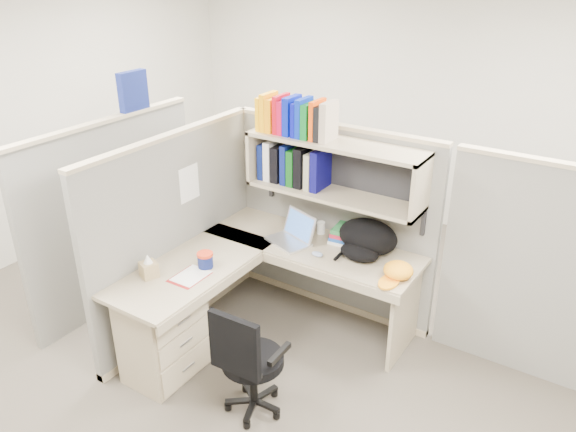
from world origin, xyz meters
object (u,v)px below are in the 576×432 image
Objects in this scene: laptop at (288,229)px; task_chair at (250,377)px; desk at (204,311)px; backpack at (364,240)px; snack_canister at (205,260)px.

task_chair is at bearing -50.57° from laptop.
laptop is at bearing 73.17° from desk.
laptop is 0.61m from backpack.
backpack is 1.19m from snack_canister.
desk is 2.03× the size of task_chair.
desk is 3.79× the size of backpack.
laptop is at bearing 109.66° from task_chair.
desk is at bearing 156.80° from task_chair.
snack_canister is at bearing 118.21° from desk.
snack_canister is (-0.07, 0.13, 0.35)m from desk.
task_chair is (0.60, -0.26, -0.13)m from desk.
snack_canister is at bearing 150.08° from task_chair.
task_chair is (0.37, -1.03, -0.55)m from laptop.
desk is at bearing -118.55° from backpack.
snack_canister is at bearing -125.18° from backpack.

